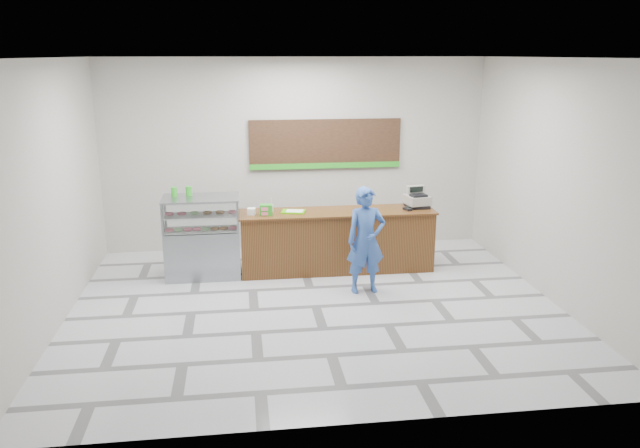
{
  "coord_description": "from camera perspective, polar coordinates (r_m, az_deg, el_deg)",
  "views": [
    {
      "loc": [
        -1.04,
        -8.35,
        3.55
      ],
      "look_at": [
        0.18,
        0.9,
        1.0
      ],
      "focal_mm": 35.0,
      "sensor_mm": 36.0,
      "label": 1
    }
  ],
  "objects": [
    {
      "name": "serving_tray",
      "position": [
        10.27,
        -2.44,
        1.15
      ],
      "size": [
        0.43,
        0.36,
        0.02
      ],
      "rotation": [
        0.0,
        0.0,
        -0.23
      ],
      "color": "#47BB00",
      "rests_on": "sales_counter"
    },
    {
      "name": "ceiling",
      "position": [
        8.42,
        -0.42,
        14.97
      ],
      "size": [
        7.0,
        7.0,
        0.0
      ],
      "primitive_type": "plane",
      "rotation": [
        3.14,
        0.0,
        0.0
      ],
      "color": "silver",
      "rests_on": "back_wall"
    },
    {
      "name": "back_wall",
      "position": [
        11.54,
        -2.25,
        6.33
      ],
      "size": [
        7.0,
        0.0,
        7.0
      ],
      "primitive_type": "plane",
      "rotation": [
        1.57,
        0.0,
        0.0
      ],
      "color": "#B7B3A8",
      "rests_on": "floor"
    },
    {
      "name": "cash_register",
      "position": [
        10.7,
        8.85,
        2.23
      ],
      "size": [
        0.44,
        0.45,
        0.35
      ],
      "rotation": [
        0.0,
        0.0,
        0.19
      ],
      "color": "black",
      "rests_on": "sales_counter"
    },
    {
      "name": "green_cup_left",
      "position": [
        10.31,
        -13.2,
        2.89
      ],
      "size": [
        0.1,
        0.1,
        0.15
      ],
      "primitive_type": "cylinder",
      "color": "green",
      "rests_on": "display_case"
    },
    {
      "name": "floor",
      "position": [
        9.13,
        -0.37,
        -7.56
      ],
      "size": [
        7.0,
        7.0,
        0.0
      ],
      "primitive_type": "plane",
      "color": "#BCBCC1",
      "rests_on": "ground"
    },
    {
      "name": "sales_counter",
      "position": [
        10.48,
        1.55,
        -1.52
      ],
      "size": [
        3.26,
        0.76,
        1.03
      ],
      "color": "brown",
      "rests_on": "floor"
    },
    {
      "name": "straw_cup",
      "position": [
        10.33,
        -4.5,
        1.47
      ],
      "size": [
        0.08,
        0.08,
        0.12
      ],
      "primitive_type": "cylinder",
      "color": "silver",
      "rests_on": "sales_counter"
    },
    {
      "name": "menu_board",
      "position": [
        11.54,
        0.5,
        7.25
      ],
      "size": [
        2.8,
        0.06,
        0.9
      ],
      "color": "black",
      "rests_on": "back_wall"
    },
    {
      "name": "napkin_box",
      "position": [
        10.15,
        -6.29,
        1.15
      ],
      "size": [
        0.14,
        0.14,
        0.11
      ],
      "primitive_type": "cube",
      "rotation": [
        0.0,
        0.0,
        -0.19
      ],
      "color": "white",
      "rests_on": "sales_counter"
    },
    {
      "name": "card_terminal",
      "position": [
        10.48,
        7.99,
        1.36
      ],
      "size": [
        0.13,
        0.18,
        0.04
      ],
      "primitive_type": "cube",
      "rotation": [
        0.0,
        0.0,
        0.37
      ],
      "color": "black",
      "rests_on": "sales_counter"
    },
    {
      "name": "donut_decal",
      "position": [
        10.31,
        4.94,
        1.12
      ],
      "size": [
        0.16,
        0.16,
        0.0
      ],
      "primitive_type": "cylinder",
      "color": "pink",
      "rests_on": "sales_counter"
    },
    {
      "name": "customer",
      "position": [
        9.46,
        4.22,
        -1.5
      ],
      "size": [
        0.63,
        0.44,
        1.64
      ],
      "primitive_type": "imported",
      "rotation": [
        0.0,
        0.0,
        0.08
      ],
      "color": "#3257A4",
      "rests_on": "floor"
    },
    {
      "name": "green_cup_right",
      "position": [
        10.29,
        -11.9,
        2.97
      ],
      "size": [
        0.1,
        0.1,
        0.15
      ],
      "primitive_type": "cylinder",
      "color": "green",
      "rests_on": "display_case"
    },
    {
      "name": "promo_box",
      "position": [
        10.08,
        -4.95,
        1.3
      ],
      "size": [
        0.21,
        0.16,
        0.18
      ],
      "primitive_type": "cube",
      "rotation": [
        0.0,
        0.0,
        -0.12
      ],
      "color": "green",
      "rests_on": "sales_counter"
    },
    {
      "name": "display_case",
      "position": [
        10.33,
        -10.7,
        -1.12
      ],
      "size": [
        1.22,
        0.72,
        1.33
      ],
      "color": "gray",
      "rests_on": "floor"
    }
  ]
}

